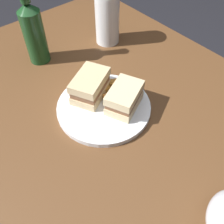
{
  "coord_description": "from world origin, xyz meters",
  "views": [
    {
      "loc": [
        0.27,
        -0.25,
        1.23
      ],
      "look_at": [
        -0.04,
        0.01,
        0.76
      ],
      "focal_mm": 40.54,
      "sensor_mm": 36.0,
      "label": 1
    }
  ],
  "objects": [
    {
      "name": "potato_wedge_stray",
      "position": [
        -0.12,
        0.04,
        0.75
      ],
      "size": [
        0.02,
        0.04,
        0.01
      ],
      "primitive_type": "cube",
      "rotation": [
        0.0,
        0.0,
        1.67
      ],
      "color": "#B77F33",
      "rests_on": "plate"
    },
    {
      "name": "potato_wedge_left_edge",
      "position": [
        -0.07,
        0.06,
        0.75
      ],
      "size": [
        0.05,
        0.05,
        0.02
      ],
      "primitive_type": "cube",
      "rotation": [
        0.0,
        0.0,
        3.96
      ],
      "color": "#AD702D",
      "rests_on": "plate"
    },
    {
      "name": "cider_bottle",
      "position": [
        -0.38,
        -0.01,
        0.83
      ],
      "size": [
        0.06,
        0.06,
        0.25
      ],
      "color": "#19421E",
      "rests_on": "dining_table"
    },
    {
      "name": "plate",
      "position": [
        -0.08,
        0.02,
        0.74
      ],
      "size": [
        0.24,
        0.24,
        0.01
      ],
      "primitive_type": "cylinder",
      "color": "white",
      "rests_on": "dining_table"
    },
    {
      "name": "potato_wedge_right_edge",
      "position": [
        -0.09,
        0.06,
        0.75
      ],
      "size": [
        0.04,
        0.05,
        0.02
      ],
      "primitive_type": "cube",
      "rotation": [
        0.0,
        0.0,
        2.17
      ],
      "color": "gold",
      "rests_on": "plate"
    },
    {
      "name": "dining_table",
      "position": [
        0.0,
        0.0,
        0.37
      ],
      "size": [
        1.28,
        0.89,
        0.73
      ],
      "primitive_type": "cube",
      "color": "brown",
      "rests_on": "ground"
    },
    {
      "name": "potato_wedge_front",
      "position": [
        -0.09,
        0.05,
        0.75
      ],
      "size": [
        0.03,
        0.05,
        0.02
      ],
      "primitive_type": "cube",
      "rotation": [
        0.0,
        0.0,
        1.28
      ],
      "color": "#AD702D",
      "rests_on": "plate"
    },
    {
      "name": "potato_wedge_middle",
      "position": [
        -0.11,
        0.08,
        0.75
      ],
      "size": [
        0.05,
        0.04,
        0.02
      ],
      "primitive_type": "cube",
      "rotation": [
        0.0,
        0.0,
        2.48
      ],
      "color": "#B77F33",
      "rests_on": "plate"
    },
    {
      "name": "potato_wedge_back",
      "position": [
        -0.12,
        0.09,
        0.75
      ],
      "size": [
        0.04,
        0.06,
        0.02
      ],
      "primitive_type": "cube",
      "rotation": [
        0.0,
        0.0,
        1.02
      ],
      "color": "#AD702D",
      "rests_on": "plate"
    },
    {
      "name": "sandwich_half_right",
      "position": [
        -0.14,
        0.01,
        0.78
      ],
      "size": [
        0.11,
        0.13,
        0.06
      ],
      "color": "#CCB284",
      "rests_on": "plate"
    },
    {
      "name": "sandwich_half_left",
      "position": [
        -0.05,
        0.05,
        0.78
      ],
      "size": [
        0.1,
        0.12,
        0.06
      ],
      "color": "beige",
      "rests_on": "plate"
    },
    {
      "name": "pint_glass",
      "position": [
        -0.32,
        0.22,
        0.8
      ],
      "size": [
        0.08,
        0.08,
        0.16
      ],
      "color": "white",
      "rests_on": "dining_table"
    }
  ]
}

